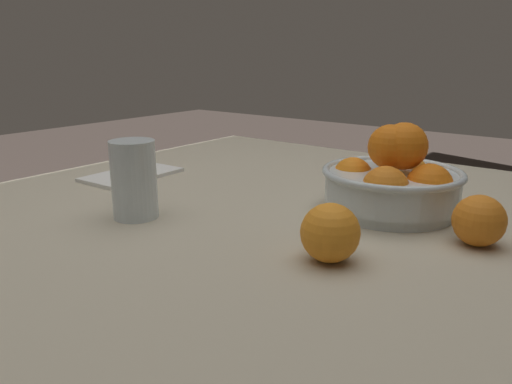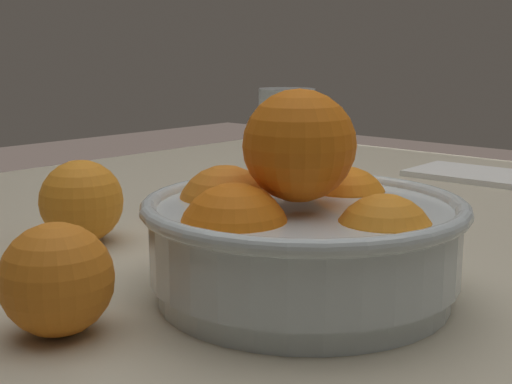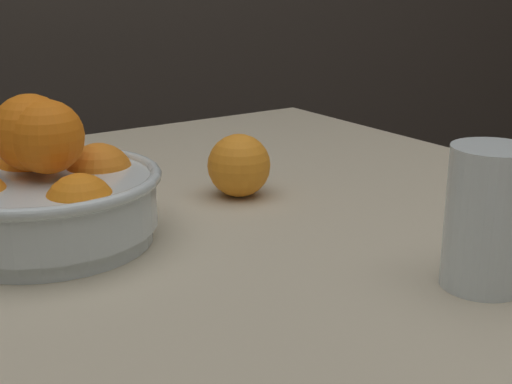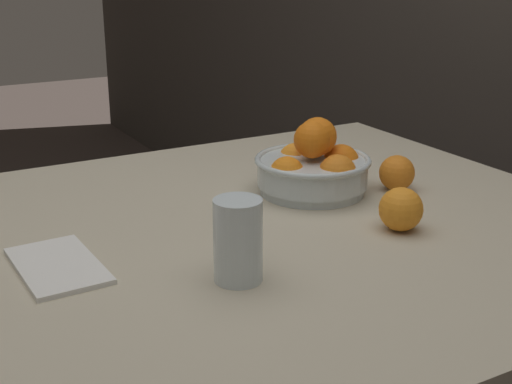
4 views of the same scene
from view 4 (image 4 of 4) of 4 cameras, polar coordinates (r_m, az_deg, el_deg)
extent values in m
cube|color=#B7AD93|center=(1.31, 2.06, -2.87)|extent=(1.10, 1.18, 0.03)
cylinder|color=#936B47|center=(2.11, 7.29, -5.62)|extent=(0.05, 0.05, 0.74)
cylinder|color=silver|center=(1.45, 4.50, 0.31)|extent=(0.21, 0.21, 0.02)
cylinder|color=silver|center=(1.44, 4.54, 1.59)|extent=(0.22, 0.22, 0.05)
torus|color=silver|center=(1.44, 4.56, 2.57)|extent=(0.23, 0.23, 0.01)
sphere|color=orange|center=(1.40, 6.53, 1.47)|extent=(0.08, 0.08, 0.08)
sphere|color=orange|center=(1.47, 6.81, 2.35)|extent=(0.08, 0.08, 0.08)
sphere|color=orange|center=(1.50, 3.15, 2.62)|extent=(0.07, 0.07, 0.07)
sphere|color=orange|center=(1.40, 2.48, 1.44)|extent=(0.07, 0.07, 0.07)
sphere|color=orange|center=(1.44, 4.94, 4.44)|extent=(0.08, 0.08, 0.08)
sphere|color=orange|center=(1.42, 4.52, 4.19)|extent=(0.07, 0.07, 0.07)
cylinder|color=#F4A314|center=(1.06, -1.44, -4.51)|extent=(0.06, 0.06, 0.10)
cylinder|color=silver|center=(1.05, -1.45, -3.90)|extent=(0.07, 0.07, 0.13)
sphere|color=orange|center=(1.27, 11.52, -1.36)|extent=(0.08, 0.08, 0.08)
sphere|color=orange|center=(1.48, 11.20, 1.51)|extent=(0.07, 0.07, 0.07)
cube|color=white|center=(1.16, -15.59, -5.70)|extent=(0.21, 0.12, 0.01)
camera|label=1|loc=(1.16, 41.70, 3.81)|focal=35.00mm
camera|label=2|loc=(1.88, 9.45, 9.80)|focal=50.00mm
camera|label=3|loc=(1.37, -25.86, 8.67)|focal=50.00mm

